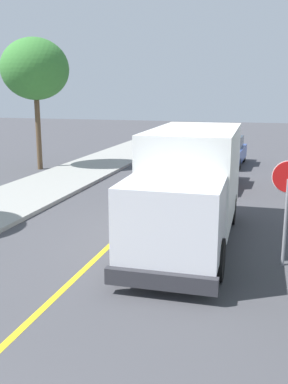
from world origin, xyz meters
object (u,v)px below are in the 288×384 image
(parked_car_near, at_px, (212,169))
(parked_car_mid, at_px, (228,151))
(box_truck, at_px, (190,181))
(stop_sign, at_px, (288,193))
(street_tree_down_block, at_px, (35,69))

(parked_car_near, xyz_separation_m, parked_car_mid, (0.11, 6.14, 0.00))
(box_truck, relative_size, stop_sign, 2.73)
(box_truck, xyz_separation_m, parked_car_mid, (-0.27, 13.86, -0.97))
(parked_car_mid, relative_size, stop_sign, 1.68)
(stop_sign, bearing_deg, parked_car_near, 108.49)
(parked_car_near, height_order, parked_car_mid, same)
(stop_sign, relative_size, street_tree_down_block, 0.38)
(box_truck, height_order, parked_car_near, box_truck)
(parked_car_near, relative_size, parked_car_mid, 1.00)
(stop_sign, bearing_deg, street_tree_down_block, 139.99)
(parked_car_near, height_order, street_tree_down_block, street_tree_down_block)
(box_truck, bearing_deg, parked_car_near, 92.84)
(parked_car_mid, relative_size, street_tree_down_block, 0.64)
(stop_sign, height_order, street_tree_down_block, street_tree_down_block)
(parked_car_near, relative_size, stop_sign, 1.68)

